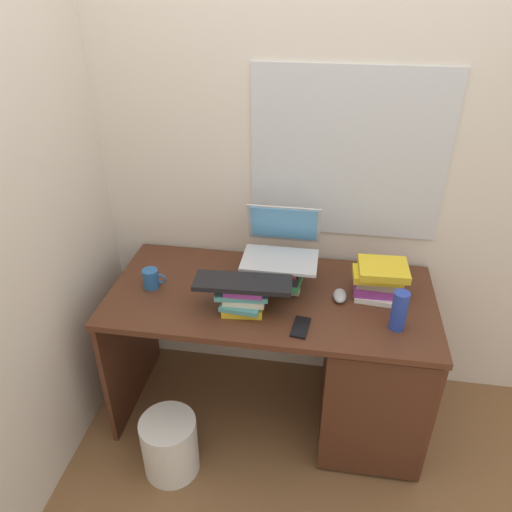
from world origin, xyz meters
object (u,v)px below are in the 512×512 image
at_px(book_stack_side, 379,280).
at_px(keyboard, 243,283).
at_px(mug, 151,279).
at_px(wastebasket, 170,445).
at_px(water_bottle, 399,311).
at_px(cell_phone, 301,327).
at_px(computer_mouse, 340,296).
at_px(desk, 348,363).
at_px(book_stack_keyboard_riser, 243,297).
at_px(book_stack_tall, 279,275).
at_px(laptop, 282,245).

bearing_deg(book_stack_side, keyboard, -160.73).
distance_m(mug, wastebasket, 0.78).
height_order(water_bottle, cell_phone, water_bottle).
bearing_deg(keyboard, computer_mouse, 16.47).
distance_m(cell_phone, wastebasket, 0.86).
bearing_deg(computer_mouse, mug, -177.25).
distance_m(desk, keyboard, 0.70).
height_order(book_stack_side, wastebasket, book_stack_side).
bearing_deg(wastebasket, book_stack_keyboard_riser, 43.56).
bearing_deg(desk, book_stack_side, 44.22).
bearing_deg(keyboard, book_stack_keyboard_riser, 78.30).
xyz_separation_m(desk, wastebasket, (-0.79, -0.39, -0.26)).
xyz_separation_m(desk, cell_phone, (-0.23, -0.20, 0.35)).
height_order(desk, book_stack_tall, book_stack_tall).
bearing_deg(wastebasket, mug, 111.40).
height_order(book_stack_keyboard_riser, keyboard, keyboard).
relative_size(laptop, water_bottle, 1.92).
relative_size(book_stack_side, water_bottle, 1.38).
distance_m(book_stack_keyboard_riser, cell_phone, 0.28).
distance_m(laptop, water_bottle, 0.60).
relative_size(book_stack_side, wastebasket, 0.80).
distance_m(book_stack_tall, keyboard, 0.24).
bearing_deg(desk, book_stack_keyboard_riser, -167.86).
bearing_deg(book_stack_side, book_stack_keyboard_riser, -161.15).
relative_size(keyboard, computer_mouse, 4.04).
bearing_deg(cell_phone, desk, 47.50).
relative_size(water_bottle, cell_phone, 1.31).
distance_m(keyboard, water_bottle, 0.66).
height_order(book_stack_tall, keyboard, keyboard).
bearing_deg(book_stack_keyboard_riser, desk, 12.14).
bearing_deg(desk, book_stack_tall, 167.53).
bearing_deg(book_stack_tall, book_stack_keyboard_riser, -126.19).
height_order(mug, wastebasket, mug).
height_order(keyboard, computer_mouse, keyboard).
height_order(book_stack_tall, wastebasket, book_stack_tall).
relative_size(desk, book_stack_tall, 6.13).
bearing_deg(keyboard, wastebasket, -139.72).
xyz_separation_m(keyboard, cell_phone, (0.26, -0.09, -0.14)).
height_order(book_stack_side, cell_phone, book_stack_side).
height_order(desk, laptop, laptop).
relative_size(book_stack_tall, cell_phone, 1.80).
xyz_separation_m(book_stack_tall, wastebasket, (-0.44, -0.47, -0.69)).
xyz_separation_m(book_stack_tall, water_bottle, (0.52, -0.21, 0.01)).
relative_size(book_stack_keyboard_riser, laptop, 0.70).
bearing_deg(cell_phone, book_stack_keyboard_riser, 166.76).
xyz_separation_m(keyboard, water_bottle, (0.66, -0.02, -0.05)).
distance_m(computer_mouse, wastebasket, 1.05).
relative_size(keyboard, wastebasket, 1.37).
bearing_deg(water_bottle, book_stack_side, 106.49).
bearing_deg(water_bottle, keyboard, 178.09).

